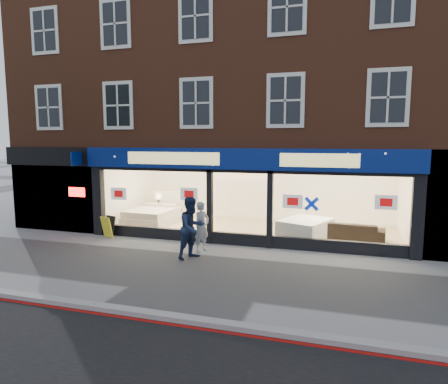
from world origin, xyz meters
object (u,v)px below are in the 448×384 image
at_px(a_board, 108,227).
at_px(pedestrian_blue, 192,228).
at_px(display_bed, 153,215).
at_px(mattress_stack, 305,229).
at_px(sofa, 352,231).
at_px(pedestrian_grey, 202,227).

relative_size(a_board, pedestrian_blue, 0.42).
distance_m(display_bed, mattress_stack, 6.42).
height_order(a_board, pedestrian_blue, pedestrian_blue).
distance_m(display_bed, sofa, 7.97).
distance_m(mattress_stack, pedestrian_grey, 3.81).
xyz_separation_m(display_bed, mattress_stack, (6.36, -0.87, 0.00)).
distance_m(display_bed, a_board, 2.43).
distance_m(sofa, pedestrian_grey, 5.34).
bearing_deg(pedestrian_blue, mattress_stack, -17.88).
relative_size(sofa, pedestrian_grey, 1.31).
bearing_deg(display_bed, pedestrian_grey, -40.07).
height_order(sofa, a_board, a_board).
bearing_deg(pedestrian_grey, pedestrian_blue, -158.74).
relative_size(mattress_stack, pedestrian_blue, 1.15).
bearing_deg(display_bed, mattress_stack, -4.52).
bearing_deg(mattress_stack, sofa, 12.86).
bearing_deg(sofa, a_board, 16.66).
height_order(mattress_stack, pedestrian_grey, pedestrian_grey).
distance_m(a_board, pedestrian_grey, 4.07).
distance_m(pedestrian_grey, pedestrian_blue, 0.76).
xyz_separation_m(sofa, pedestrian_blue, (-4.67, -3.38, 0.53)).
relative_size(mattress_stack, a_board, 2.72).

